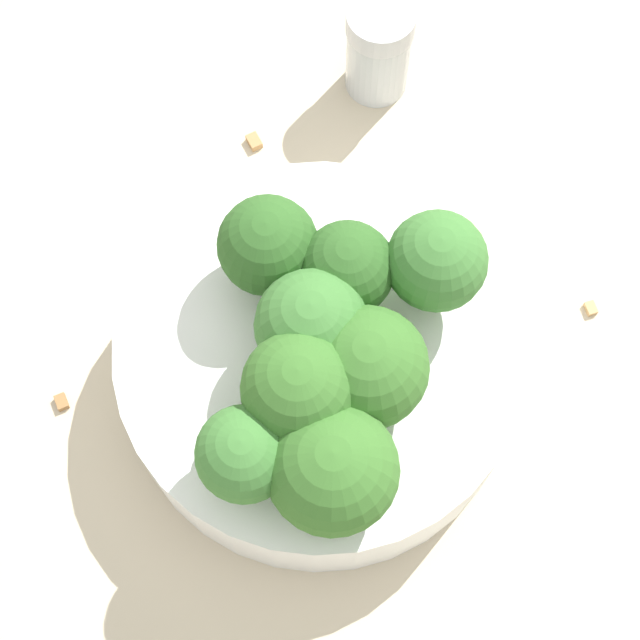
{
  "coord_description": "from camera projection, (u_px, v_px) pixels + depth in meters",
  "views": [
    {
      "loc": [
        -0.12,
        0.12,
        0.52
      ],
      "look_at": [
        0.0,
        0.0,
        0.08
      ],
      "focal_mm": 60.0,
      "sensor_mm": 36.0,
      "label": 1
    }
  ],
  "objects": [
    {
      "name": "broccoli_floret_6",
      "position": [
        268.0,
        246.0,
        0.49
      ],
      "size": [
        0.05,
        0.05,
        0.05
      ],
      "color": "#7A9E5B",
      "rests_on": "bowl"
    },
    {
      "name": "broccoli_floret_0",
      "position": [
        347.0,
        269.0,
        0.48
      ],
      "size": [
        0.04,
        0.04,
        0.05
      ],
      "color": "#8EB770",
      "rests_on": "bowl"
    },
    {
      "name": "broccoli_floret_7",
      "position": [
        436.0,
        263.0,
        0.48
      ],
      "size": [
        0.05,
        0.05,
        0.06
      ],
      "color": "#7A9E5B",
      "rests_on": "bowl"
    },
    {
      "name": "broccoli_floret_3",
      "position": [
        311.0,
        326.0,
        0.47
      ],
      "size": [
        0.05,
        0.05,
        0.06
      ],
      "color": "#84AD66",
      "rests_on": "bowl"
    },
    {
      "name": "broccoli_floret_5",
      "position": [
        299.0,
        390.0,
        0.45
      ],
      "size": [
        0.05,
        0.05,
        0.06
      ],
      "color": "#84AD66",
      "rests_on": "bowl"
    },
    {
      "name": "ground_plane",
      "position": [
        320.0,
        379.0,
        0.55
      ],
      "size": [
        3.0,
        3.0,
        0.0
      ],
      "primitive_type": "plane",
      "color": "beige"
    },
    {
      "name": "broccoli_floret_1",
      "position": [
        332.0,
        470.0,
        0.45
      ],
      "size": [
        0.06,
        0.06,
        0.06
      ],
      "color": "#84AD66",
      "rests_on": "bowl"
    },
    {
      "name": "broccoli_floret_4",
      "position": [
        365.0,
        369.0,
        0.47
      ],
      "size": [
        0.06,
        0.06,
        0.06
      ],
      "color": "#7A9E5B",
      "rests_on": "bowl"
    },
    {
      "name": "almond_crumb_1",
      "position": [
        591.0,
        307.0,
        0.56
      ],
      "size": [
        0.01,
        0.01,
        0.01
      ],
      "primitive_type": "cube",
      "rotation": [
        0.0,
        0.0,
        2.69
      ],
      "color": "tan",
      "rests_on": "ground_plane"
    },
    {
      "name": "broccoli_floret_2",
      "position": [
        244.0,
        455.0,
        0.45
      ],
      "size": [
        0.04,
        0.04,
        0.05
      ],
      "color": "#8EB770",
      "rests_on": "bowl"
    },
    {
      "name": "bowl",
      "position": [
        320.0,
        363.0,
        0.53
      ],
      "size": [
        0.2,
        0.2,
        0.05
      ],
      "primitive_type": "cylinder",
      "color": "white",
      "rests_on": "ground_plane"
    },
    {
      "name": "pepper_shaker",
      "position": [
        379.0,
        49.0,
        0.59
      ],
      "size": [
        0.04,
        0.04,
        0.06
      ],
      "color": "#B2B7BC",
      "rests_on": "ground_plane"
    },
    {
      "name": "almond_crumb_3",
      "position": [
        61.0,
        401.0,
        0.54
      ],
      "size": [
        0.01,
        0.01,
        0.01
      ],
      "primitive_type": "cube",
      "rotation": [
        0.0,
        0.0,
        2.8
      ],
      "color": "olive",
      "rests_on": "ground_plane"
    },
    {
      "name": "almond_crumb_0",
      "position": [
        254.0,
        139.0,
        0.6
      ],
      "size": [
        0.01,
        0.01,
        0.01
      ],
      "primitive_type": "cube",
      "rotation": [
        0.0,
        0.0,
        2.86
      ],
      "color": "#AD7F4C",
      "rests_on": "ground_plane"
    }
  ]
}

